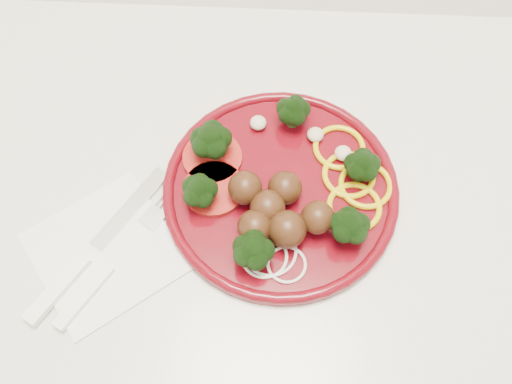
{
  "coord_description": "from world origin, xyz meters",
  "views": [
    {
      "loc": [
        -0.02,
        1.37,
        1.53
      ],
      "look_at": [
        -0.04,
        1.68,
        0.92
      ],
      "focal_mm": 40.0,
      "sensor_mm": 36.0,
      "label": 1
    }
  ],
  "objects_px": {
    "plate": "(281,189)",
    "napkin": "(105,252)",
    "fork": "(99,279)",
    "knife": "(82,262)"
  },
  "relations": [
    {
      "from": "napkin",
      "to": "fork",
      "type": "relative_size",
      "value": 0.83
    },
    {
      "from": "plate",
      "to": "fork",
      "type": "height_order",
      "value": "plate"
    },
    {
      "from": "plate",
      "to": "fork",
      "type": "bearing_deg",
      "value": -149.59
    },
    {
      "from": "plate",
      "to": "napkin",
      "type": "height_order",
      "value": "plate"
    },
    {
      "from": "napkin",
      "to": "fork",
      "type": "xyz_separation_m",
      "value": [
        0.0,
        -0.04,
        0.01
      ]
    },
    {
      "from": "knife",
      "to": "fork",
      "type": "xyz_separation_m",
      "value": [
        0.02,
        -0.02,
        -0.0
      ]
    },
    {
      "from": "napkin",
      "to": "fork",
      "type": "distance_m",
      "value": 0.04
    },
    {
      "from": "napkin",
      "to": "knife",
      "type": "height_order",
      "value": "knife"
    },
    {
      "from": "plate",
      "to": "fork",
      "type": "relative_size",
      "value": 1.57
    },
    {
      "from": "napkin",
      "to": "knife",
      "type": "relative_size",
      "value": 0.74
    }
  ]
}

